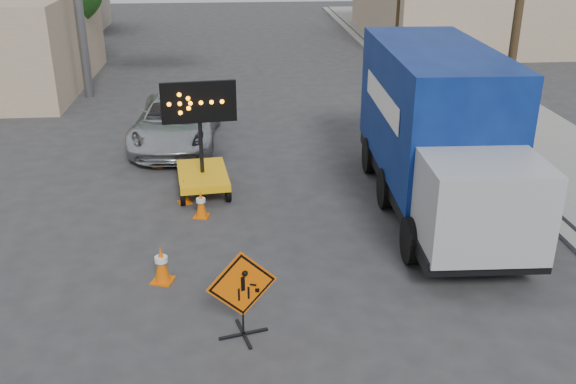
{
  "coord_description": "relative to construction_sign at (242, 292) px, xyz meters",
  "views": [
    {
      "loc": [
        -0.45,
        -8.85,
        6.89
      ],
      "look_at": [
        0.58,
        3.27,
        1.68
      ],
      "focal_mm": 40.0,
      "sensor_mm": 36.0,
      "label": 1
    }
  ],
  "objects": [
    {
      "name": "building_right_far",
      "position": [
        13.43,
        29.26,
        1.41
      ],
      "size": [
        10.0,
        14.0,
        4.6
      ],
      "primitive_type": "cube",
      "color": "tan",
      "rests_on": "ground"
    },
    {
      "name": "pickup_truck",
      "position": [
        -1.94,
        10.8,
        -0.12
      ],
      "size": [
        2.85,
        5.69,
        1.55
      ],
      "primitive_type": "imported",
      "rotation": [
        0.0,
        0.0,
        -0.05
      ],
      "color": "#B9BCC1",
      "rests_on": "ground"
    },
    {
      "name": "arrow_board",
      "position": [
        -0.95,
        6.63,
        -0.21
      ],
      "size": [
        1.94,
        2.29,
        3.07
      ],
      "rotation": [
        0.0,
        0.0,
        0.11
      ],
      "color": "#F5AE0D",
      "rests_on": "ground"
    },
    {
      "name": "construction_sign",
      "position": [
        0.0,
        0.0,
        0.0
      ],
      "size": [
        1.24,
        0.89,
        1.7
      ],
      "rotation": [
        0.0,
        0.0,
        0.26
      ],
      "color": "black",
      "rests_on": "ground"
    },
    {
      "name": "box_truck",
      "position": [
        4.95,
        5.18,
        0.91
      ],
      "size": [
        2.91,
        8.45,
        3.98
      ],
      "rotation": [
        0.0,
        0.0,
        -0.03
      ],
      "color": "black",
      "rests_on": "ground"
    },
    {
      "name": "cone_c",
      "position": [
        -1.41,
        5.94,
        -0.57
      ],
      "size": [
        0.42,
        0.42,
        0.65
      ],
      "rotation": [
        0.0,
        0.0,
        0.32
      ],
      "color": "#E85D04",
      "rests_on": "ground"
    },
    {
      "name": "cone_d",
      "position": [
        -2.11,
        8.88,
        -0.57
      ],
      "size": [
        0.42,
        0.42,
        0.65
      ],
      "rotation": [
        0.0,
        0.0,
        -0.32
      ],
      "color": "#E85D04",
      "rests_on": "ground"
    },
    {
      "name": "cone_e",
      "position": [
        -2.35,
        8.71,
        -0.57
      ],
      "size": [
        0.4,
        0.4,
        0.65
      ],
      "rotation": [
        0.0,
        0.0,
        -0.24
      ],
      "color": "#E85D04",
      "rests_on": "ground"
    },
    {
      "name": "cone_a",
      "position": [
        -1.61,
        1.99,
        -0.49
      ],
      "size": [
        0.52,
        0.52,
        0.81
      ],
      "rotation": [
        0.0,
        0.0,
        -0.31
      ],
      "color": "#E85D04",
      "rests_on": "ground"
    },
    {
      "name": "ground",
      "position": [
        0.43,
        -0.74,
        -0.89
      ],
      "size": [
        100.0,
        100.0,
        0.0
      ],
      "primitive_type": "plane",
      "color": "#2D2D30",
      "rests_on": "ground"
    },
    {
      "name": "cone_b",
      "position": [
        -0.94,
        5.04,
        -0.54
      ],
      "size": [
        0.44,
        0.44,
        0.71
      ],
      "rotation": [
        0.0,
        0.0,
        -0.27
      ],
      "color": "#E85D04",
      "rests_on": "ground"
    },
    {
      "name": "sidewalk_right",
      "position": [
        9.93,
        14.26,
        -0.82
      ],
      "size": [
        4.0,
        60.0,
        0.15
      ],
      "primitive_type": "cube",
      "color": "gray",
      "rests_on": "ground"
    },
    {
      "name": "curb_right",
      "position": [
        7.63,
        14.26,
        -0.83
      ],
      "size": [
        0.4,
        60.0,
        0.12
      ],
      "primitive_type": "cube",
      "color": "gray",
      "rests_on": "ground"
    }
  ]
}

